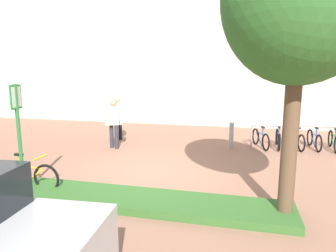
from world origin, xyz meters
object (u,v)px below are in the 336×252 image
person_shirt_white (118,116)px  person_shirt_blue (114,121)px  bike_at_sign (27,175)px  bollard_steel (231,135)px  bike_rack_cluster (305,139)px  parking_sign_post (18,123)px

person_shirt_white → person_shirt_blue: size_ratio=1.00×
bike_at_sign → person_shirt_blue: bearing=84.4°
bike_at_sign → bollard_steel: 6.76m
bike_at_sign → bollard_steel: size_ratio=1.87×
bike_rack_cluster → person_shirt_blue: size_ratio=2.17×
person_shirt_white → person_shirt_blue: (0.33, -1.18, 0.00)m
bike_at_sign → person_shirt_white: 5.25m
bike_rack_cluster → bollard_steel: 2.59m
person_shirt_white → bollard_steel: bearing=-1.3°
bike_rack_cluster → bollard_steel: bearing=-170.4°
bollard_steel → person_shirt_blue: size_ratio=0.52×
person_shirt_blue → parking_sign_post: bearing=-95.5°
bollard_steel → person_shirt_blue: person_shirt_blue is taller
bike_rack_cluster → person_shirt_white: 6.95m
bike_at_sign → bollard_steel: bollard_steel is taller
bike_at_sign → parking_sign_post: bearing=-92.8°
bike_at_sign → person_shirt_blue: person_shirt_blue is taller
person_shirt_white → parking_sign_post: bearing=-90.8°
bollard_steel → person_shirt_white: 4.39m
bollard_steel → person_shirt_white: (-4.36, 0.10, 0.53)m
bike_rack_cluster → bollard_steel: size_ratio=4.15×
parking_sign_post → bike_at_sign: size_ratio=1.45×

